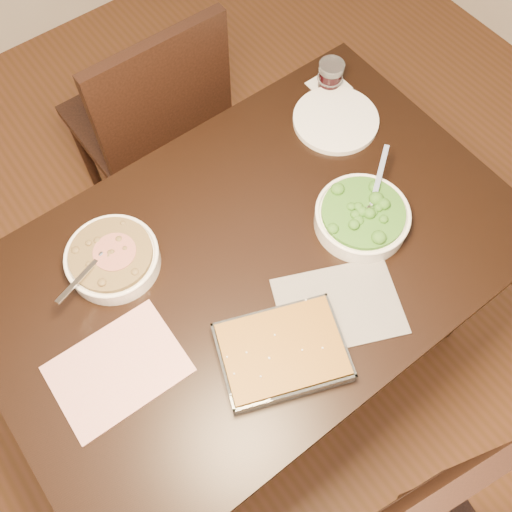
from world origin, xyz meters
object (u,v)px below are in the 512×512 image
Objects in this scene: table at (255,273)px; stew_bowl at (113,258)px; wine_tumbler at (331,75)px; broccoli_bowl at (362,217)px; chair_far at (154,122)px; dinner_plate at (336,120)px; baking_dish at (282,352)px.

table is 5.54× the size of stew_bowl.
wine_tumbler is (0.84, 0.13, 0.02)m from stew_bowl.
chair_far is at bearing 103.03° from broccoli_bowl.
table is 0.52m from dinner_plate.
table is 0.33m from broccoli_bowl.
chair_far is (-0.18, 0.80, -0.24)m from broccoli_bowl.
stew_bowl is at bearing -178.88° from dinner_plate.
wine_tumbler is at bearing 57.41° from dinner_plate.
table is at bearing 162.99° from broccoli_bowl.
table is 0.38m from stew_bowl.
baking_dish is 1.38× the size of dinner_plate.
dinner_plate is (0.18, 0.30, -0.03)m from broccoli_bowl.
stew_bowl is 0.72× the size of baking_dish.
broccoli_bowl is at bearing -17.01° from table.
dinner_plate is at bearing 126.43° from chair_far.
baking_dish is (-0.11, -0.25, 0.12)m from table.
dinner_plate is at bearing 25.11° from table.
wine_tumbler reaches higher than table.
wine_tumbler is (0.54, 0.34, 0.14)m from table.
table is at bearing -154.89° from dinner_plate.
dinner_plate is (0.57, 0.47, -0.02)m from baking_dish.
chair_far is at bearing 139.48° from wine_tumbler.
table is at bearing -148.04° from wine_tumbler.
dinner_plate is (0.46, 0.22, 0.10)m from table.
baking_dish is 4.04× the size of wine_tumbler.
stew_bowl is 0.26× the size of chair_far.
chair_far is (-0.44, 0.37, -0.25)m from wine_tumbler.
stew_bowl is 0.69m from chair_far.
baking_dish is at bearing -140.78° from dinner_plate.
broccoli_bowl is (0.29, -0.09, 0.13)m from table.
wine_tumbler is (0.25, 0.42, 0.01)m from broccoli_bowl.
stew_bowl reaches higher than wine_tumbler.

